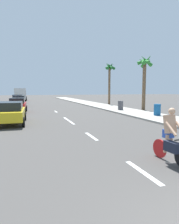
{
  "coord_description": "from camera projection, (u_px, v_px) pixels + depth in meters",
  "views": [
    {
      "loc": [
        -3.21,
        -1.7,
        2.39
      ],
      "look_at": [
        0.39,
        9.46,
        1.1
      ],
      "focal_mm": 31.97,
      "sensor_mm": 36.0,
      "label": 1
    }
  ],
  "objects": [
    {
      "name": "ground_plane",
      "position": [
        57.0,
        112.0,
        21.77
      ],
      "size": [
        160.0,
        160.0,
        0.0
      ],
      "primitive_type": "plane",
      "color": "#423F3D"
    },
    {
      "name": "sidewalk_strip",
      "position": [
        112.0,
        108.0,
        25.95
      ],
      "size": [
        3.6,
        80.0,
        0.14
      ],
      "primitive_type": "cube",
      "color": "#9E998E",
      "rests_on": "ground"
    },
    {
      "name": "lane_stripe_1",
      "position": [
        143.0,
        172.0,
        5.83
      ],
      "size": [
        0.16,
        1.8,
        0.01
      ],
      "primitive_type": "cube",
      "color": "white",
      "rests_on": "ground"
    },
    {
      "name": "lane_stripe_2",
      "position": [
        91.0,
        136.0,
        10.34
      ],
      "size": [
        0.16,
        1.8,
        0.01
      ],
      "primitive_type": "cube",
      "color": "white",
      "rests_on": "ground"
    },
    {
      "name": "lane_stripe_3",
      "position": [
        71.0,
        122.0,
        14.8
      ],
      "size": [
        0.16,
        1.8,
        0.01
      ],
      "primitive_type": "cube",
      "color": "white",
      "rests_on": "ground"
    },
    {
      "name": "lane_stripe_4",
      "position": [
        66.0,
        119.0,
        16.63
      ],
      "size": [
        0.16,
        1.8,
        0.01
      ],
      "primitive_type": "cube",
      "color": "white",
      "rests_on": "ground"
    },
    {
      "name": "lane_stripe_5",
      "position": [
        56.0,
        111.0,
        22.34
      ],
      "size": [
        0.16,
        1.8,
        0.01
      ],
      "primitive_type": "cube",
      "color": "white",
      "rests_on": "ground"
    },
    {
      "name": "cyclist",
      "position": [
        171.0,
        138.0,
        6.48
      ],
      "size": [
        0.64,
        1.71,
        1.82
      ],
      "rotation": [
        0.0,
        0.0,
        3.19
      ],
      "color": "black",
      "rests_on": "ground"
    },
    {
      "name": "parked_car_yellow",
      "position": [
        10.0,
        112.0,
        14.09
      ],
      "size": [
        2.19,
        4.56,
        1.57
      ],
      "rotation": [
        0.0,
        0.0,
        -0.03
      ],
      "color": "gold",
      "rests_on": "ground"
    },
    {
      "name": "parked_car_red",
      "position": [
        18.0,
        105.0,
        21.29
      ],
      "size": [
        1.95,
        3.94,
        1.57
      ],
      "rotation": [
        0.0,
        0.0,
        -0.04
      ],
      "color": "red",
      "rests_on": "ground"
    },
    {
      "name": "parked_car_black",
      "position": [
        19.0,
        101.0,
        29.37
      ],
      "size": [
        2.03,
        4.17,
        1.57
      ],
      "rotation": [
        0.0,
        0.0,
        0.04
      ],
      "color": "black",
      "rests_on": "ground"
    },
    {
      "name": "parked_car_blue",
      "position": [
        18.0,
        99.0,
        36.31
      ],
      "size": [
        2.16,
        4.43,
        1.57
      ],
      "rotation": [
        0.0,
        0.0,
        -0.04
      ],
      "color": "#1E389E",
      "rests_on": "ground"
    },
    {
      "name": "delivery_truck",
      "position": [
        21.0,
        94.0,
        45.37
      ],
      "size": [
        2.74,
        6.27,
        2.8
      ],
      "rotation": [
        0.0,
        0.0,
        -0.01
      ],
      "color": "maroon",
      "rests_on": "ground"
    },
    {
      "name": "palm_tree_mid",
      "position": [
        144.0,
        70.0,
        23.15
      ],
      "size": [
        1.81,
        1.86,
        6.5
      ],
      "color": "brown",
      "rests_on": "ground"
    },
    {
      "name": "palm_tree_far",
      "position": [
        109.0,
        73.0,
        31.84
      ],
      "size": [
        1.83,
        1.84,
        6.89
      ],
      "color": "brown",
      "rests_on": "ground"
    },
    {
      "name": "trash_bin_near",
      "position": [
        157.0,
        110.0,
        17.81
      ],
      "size": [
        0.6,
        0.6,
        1.01
      ],
      "primitive_type": "cylinder",
      "color": "#14518C",
      "rests_on": "sidewalk_strip"
    },
    {
      "name": "trash_bin_far",
      "position": [
        121.0,
        105.0,
        22.85
      ],
      "size": [
        0.6,
        0.6,
        1.02
      ],
      "primitive_type": "cylinder",
      "color": "#47474C",
      "rests_on": "sidewalk_strip"
    }
  ]
}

